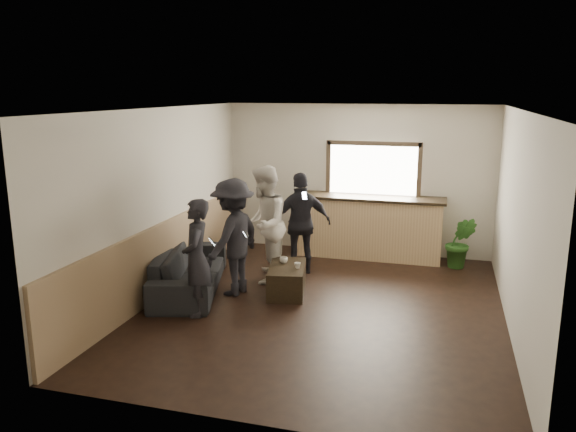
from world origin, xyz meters
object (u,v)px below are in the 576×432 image
(person_a, at_px, (197,258))
(person_d, at_px, (301,223))
(bar_counter, at_px, (370,223))
(coffee_table, at_px, (287,279))
(person_c, at_px, (233,237))
(sofa, at_px, (190,269))
(potted_plant, at_px, (460,242))
(person_b, at_px, (264,224))
(cup_a, at_px, (284,260))
(cup_b, at_px, (297,265))

(person_a, xyz_separation_m, person_d, (0.93, 2.14, 0.05))
(bar_counter, xyz_separation_m, person_a, (-1.91, -3.40, 0.17))
(coffee_table, height_order, person_c, person_c)
(bar_counter, xyz_separation_m, sofa, (-2.45, -2.52, -0.31))
(potted_plant, relative_size, person_c, 0.52)
(bar_counter, height_order, coffee_table, bar_counter)
(sofa, relative_size, person_b, 1.20)
(potted_plant, bearing_deg, sofa, -150.85)
(coffee_table, relative_size, person_b, 0.51)
(cup_a, bearing_deg, person_d, 86.20)
(person_c, height_order, person_d, person_c)
(coffee_table, xyz_separation_m, person_d, (-0.03, 1.01, 0.65))
(sofa, height_order, person_a, person_a)
(person_b, bearing_deg, bar_counter, 129.85)
(sofa, bearing_deg, person_c, -102.91)
(cup_a, height_order, potted_plant, potted_plant)
(coffee_table, distance_m, person_b, 1.01)
(potted_plant, bearing_deg, coffee_table, -141.96)
(cup_b, xyz_separation_m, person_a, (-1.14, -1.07, 0.34))
(person_a, height_order, person_d, person_d)
(coffee_table, distance_m, cup_a, 0.31)
(sofa, relative_size, person_c, 1.28)
(person_c, bearing_deg, sofa, -73.26)
(potted_plant, bearing_deg, person_d, -158.97)
(person_b, bearing_deg, person_c, -31.83)
(sofa, bearing_deg, coffee_table, -95.86)
(bar_counter, xyz_separation_m, cup_a, (-1.04, -2.13, -0.16))
(bar_counter, distance_m, sofa, 3.53)
(coffee_table, bearing_deg, bar_counter, 67.25)
(potted_plant, bearing_deg, person_b, -153.42)
(sofa, relative_size, person_a, 1.39)
(coffee_table, xyz_separation_m, person_a, (-0.96, -1.13, 0.60))
(sofa, xyz_separation_m, person_c, (0.72, 0.03, 0.56))
(cup_b, xyz_separation_m, potted_plant, (2.39, 2.07, -0.01))
(person_c, bearing_deg, cup_a, 131.85)
(cup_b, xyz_separation_m, person_b, (-0.70, 0.53, 0.47))
(cup_a, xyz_separation_m, cup_b, (0.27, -0.20, -0.00))
(cup_b, height_order, person_a, person_a)
(coffee_table, bearing_deg, person_c, -163.89)
(person_b, bearing_deg, person_a, -26.66)
(person_a, relative_size, person_b, 0.86)
(potted_plant, bearing_deg, person_a, -138.36)
(bar_counter, relative_size, person_b, 1.43)
(bar_counter, bearing_deg, cup_a, -116.12)
(bar_counter, xyz_separation_m, person_c, (-1.73, -2.49, 0.25))
(person_a, bearing_deg, person_c, 150.00)
(coffee_table, bearing_deg, sofa, -170.18)
(potted_plant, relative_size, person_a, 0.56)
(bar_counter, bearing_deg, person_c, -124.77)
(bar_counter, xyz_separation_m, potted_plant, (1.62, -0.26, -0.18))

